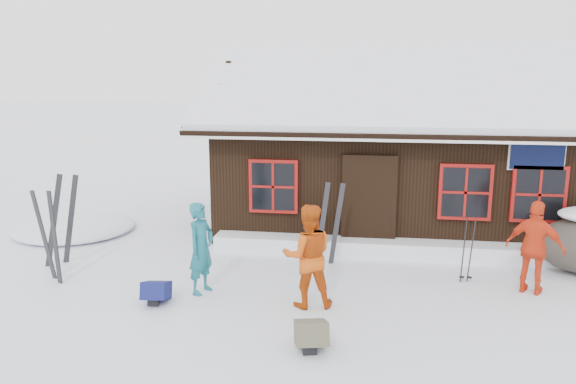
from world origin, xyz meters
name	(u,v)px	position (x,y,z in m)	size (l,w,h in m)	color
ground	(312,294)	(0.00, 0.00, 0.00)	(120.00, 120.00, 0.00)	white
mountain_hut	(395,160)	(1.50, 4.98, 1.58)	(8.90, 6.09, 4.42)	black
snow_drift	(397,248)	(1.50, 2.25, 0.17)	(7.60, 0.60, 0.35)	white
snow_mounds	(405,263)	(1.65, 1.86, 0.00)	(20.60, 13.20, 0.48)	white
skier_teal	(201,248)	(-1.88, -0.21, 0.79)	(0.57, 0.38, 1.58)	#17616D
skier_orange_left	(308,256)	(-0.03, -0.50, 0.84)	(0.82, 0.64, 1.68)	#C2490D
skier_orange_right	(535,248)	(3.69, 0.60, 0.81)	(0.94, 0.39, 1.61)	red
skier_crouched	(313,230)	(-0.22, 2.09, 0.54)	(0.52, 0.34, 1.07)	black
ski_pair_left	(62,220)	(-4.99, 0.82, 0.88)	(0.70, 0.35, 1.84)	black
ski_pair_mid	(49,237)	(-4.75, -0.04, 0.81)	(0.60, 0.27, 1.70)	black
ski_pair_right	(329,225)	(0.16, 1.56, 0.80)	(0.58, 0.18, 1.69)	black
ski_poles	(467,251)	(2.67, 0.99, 0.57)	(0.22, 0.11, 1.22)	black
backpack_blue	(156,294)	(-2.48, -0.76, 0.14)	(0.40, 0.52, 0.28)	#131853
backpack_olive	(311,338)	(0.19, -1.94, 0.16)	(0.43, 0.57, 0.31)	#514E3A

